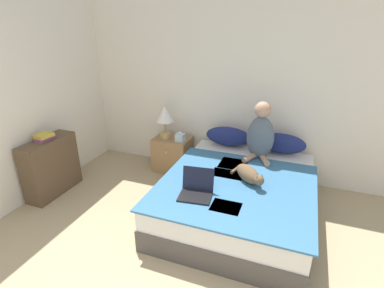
{
  "coord_description": "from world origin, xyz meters",
  "views": [
    {
      "loc": [
        0.82,
        -0.62,
        2.16
      ],
      "look_at": [
        -0.3,
        2.33,
        0.84
      ],
      "focal_mm": 28.0,
      "sensor_mm": 36.0,
      "label": 1
    }
  ],
  "objects_px": {
    "tissue_box": "(180,137)",
    "bookshelf": "(51,167)",
    "pillow_far": "(281,143)",
    "cat_tabby": "(249,174)",
    "pillow_near": "(228,136)",
    "book_stack_top": "(44,137)",
    "laptop_open": "(196,190)",
    "table_lamp": "(165,116)",
    "nightstand": "(173,154)",
    "bed": "(238,196)",
    "person_sitting": "(260,134)"
  },
  "relations": [
    {
      "from": "pillow_near",
      "to": "book_stack_top",
      "type": "xyz_separation_m",
      "value": [
        -2.05,
        -1.26,
        0.17
      ]
    },
    {
      "from": "table_lamp",
      "to": "bookshelf",
      "type": "height_order",
      "value": "table_lamp"
    },
    {
      "from": "pillow_near",
      "to": "book_stack_top",
      "type": "distance_m",
      "value": 2.41
    },
    {
      "from": "tissue_box",
      "to": "book_stack_top",
      "type": "height_order",
      "value": "book_stack_top"
    },
    {
      "from": "tissue_box",
      "to": "book_stack_top",
      "type": "distance_m",
      "value": 1.78
    },
    {
      "from": "pillow_near",
      "to": "table_lamp",
      "type": "bearing_deg",
      "value": -173.25
    },
    {
      "from": "pillow_near",
      "to": "table_lamp",
      "type": "relative_size",
      "value": 1.3
    },
    {
      "from": "tissue_box",
      "to": "bookshelf",
      "type": "bearing_deg",
      "value": -140.94
    },
    {
      "from": "pillow_near",
      "to": "bookshelf",
      "type": "bearing_deg",
      "value": -148.54
    },
    {
      "from": "cat_tabby",
      "to": "tissue_box",
      "type": "height_order",
      "value": "cat_tabby"
    },
    {
      "from": "table_lamp",
      "to": "nightstand",
      "type": "bearing_deg",
      "value": 19.66
    },
    {
      "from": "pillow_near",
      "to": "pillow_far",
      "type": "relative_size",
      "value": 1.0
    },
    {
      "from": "cat_tabby",
      "to": "bookshelf",
      "type": "relative_size",
      "value": 0.65
    },
    {
      "from": "pillow_far",
      "to": "nightstand",
      "type": "xyz_separation_m",
      "value": [
        -1.56,
        -0.08,
        -0.37
      ]
    },
    {
      "from": "bed",
      "to": "book_stack_top",
      "type": "xyz_separation_m",
      "value": [
        -2.41,
        -0.39,
        0.56
      ]
    },
    {
      "from": "cat_tabby",
      "to": "tissue_box",
      "type": "relative_size",
      "value": 3.52
    },
    {
      "from": "bed",
      "to": "nightstand",
      "type": "bearing_deg",
      "value": 146.61
    },
    {
      "from": "table_lamp",
      "to": "tissue_box",
      "type": "bearing_deg",
      "value": -7.27
    },
    {
      "from": "bookshelf",
      "to": "book_stack_top",
      "type": "bearing_deg",
      "value": -102.48
    },
    {
      "from": "pillow_near",
      "to": "laptop_open",
      "type": "bearing_deg",
      "value": -89.06
    },
    {
      "from": "laptop_open",
      "to": "nightstand",
      "type": "xyz_separation_m",
      "value": [
        -0.86,
        1.3,
        -0.29
      ]
    },
    {
      "from": "pillow_far",
      "to": "nightstand",
      "type": "distance_m",
      "value": 1.61
    },
    {
      "from": "pillow_far",
      "to": "cat_tabby",
      "type": "relative_size",
      "value": 1.3
    },
    {
      "from": "pillow_far",
      "to": "bookshelf",
      "type": "relative_size",
      "value": 0.85
    },
    {
      "from": "laptop_open",
      "to": "tissue_box",
      "type": "xyz_separation_m",
      "value": [
        -0.7,
        1.24,
        0.03
      ]
    },
    {
      "from": "laptop_open",
      "to": "book_stack_top",
      "type": "bearing_deg",
      "value": 169.2
    },
    {
      "from": "book_stack_top",
      "to": "nightstand",
      "type": "bearing_deg",
      "value": 44.32
    },
    {
      "from": "nightstand",
      "to": "table_lamp",
      "type": "distance_m",
      "value": 0.61
    },
    {
      "from": "bed",
      "to": "pillow_near",
      "type": "distance_m",
      "value": 1.01
    },
    {
      "from": "person_sitting",
      "to": "cat_tabby",
      "type": "distance_m",
      "value": 0.7
    },
    {
      "from": "nightstand",
      "to": "book_stack_top",
      "type": "relative_size",
      "value": 2.33
    },
    {
      "from": "nightstand",
      "to": "book_stack_top",
      "type": "height_order",
      "value": "book_stack_top"
    },
    {
      "from": "laptop_open",
      "to": "bookshelf",
      "type": "distance_m",
      "value": 2.08
    },
    {
      "from": "table_lamp",
      "to": "book_stack_top",
      "type": "relative_size",
      "value": 2.15
    },
    {
      "from": "person_sitting",
      "to": "bookshelf",
      "type": "height_order",
      "value": "person_sitting"
    },
    {
      "from": "bookshelf",
      "to": "tissue_box",
      "type": "bearing_deg",
      "value": 39.06
    },
    {
      "from": "bed",
      "to": "laptop_open",
      "type": "bearing_deg",
      "value": -123.5
    },
    {
      "from": "laptop_open",
      "to": "tissue_box",
      "type": "distance_m",
      "value": 1.42
    },
    {
      "from": "cat_tabby",
      "to": "nightstand",
      "type": "height_order",
      "value": "cat_tabby"
    },
    {
      "from": "pillow_far",
      "to": "pillow_near",
      "type": "bearing_deg",
      "value": 180.0
    },
    {
      "from": "table_lamp",
      "to": "laptop_open",
      "type": "bearing_deg",
      "value": -53.12
    },
    {
      "from": "pillow_far",
      "to": "table_lamp",
      "type": "distance_m",
      "value": 1.67
    },
    {
      "from": "person_sitting",
      "to": "laptop_open",
      "type": "relative_size",
      "value": 2.05
    },
    {
      "from": "table_lamp",
      "to": "pillow_far",
      "type": "bearing_deg",
      "value": 3.81
    },
    {
      "from": "person_sitting",
      "to": "book_stack_top",
      "type": "bearing_deg",
      "value": -158.43
    },
    {
      "from": "bed",
      "to": "cat_tabby",
      "type": "distance_m",
      "value": 0.36
    },
    {
      "from": "tissue_box",
      "to": "cat_tabby",
      "type": "bearing_deg",
      "value": -34.0
    },
    {
      "from": "bed",
      "to": "pillow_near",
      "type": "xyz_separation_m",
      "value": [
        -0.36,
        0.87,
        0.39
      ]
    },
    {
      "from": "table_lamp",
      "to": "bookshelf",
      "type": "distance_m",
      "value": 1.67
    },
    {
      "from": "cat_tabby",
      "to": "nightstand",
      "type": "distance_m",
      "value": 1.59
    }
  ]
}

